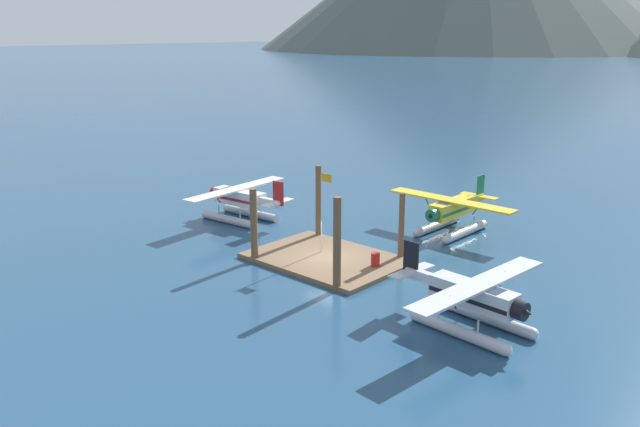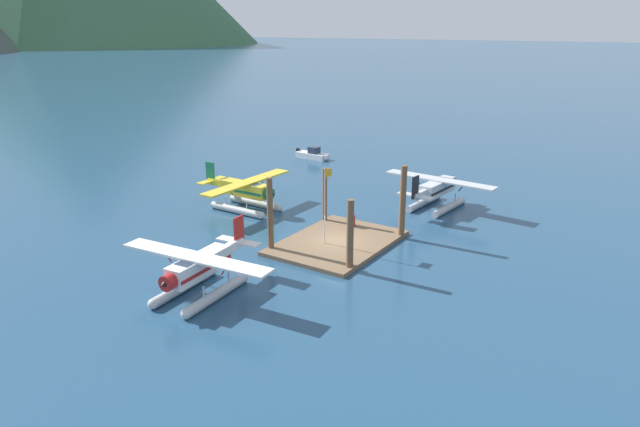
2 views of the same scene
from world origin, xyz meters
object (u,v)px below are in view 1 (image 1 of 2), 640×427
object	(u,v)px
flagpole	(323,202)
seaplane_white_port_fwd	(240,202)
seaplane_yellow_bow_right	(452,213)
fuel_drum	(375,259)
seaplane_silver_stbd_aft	(473,302)

from	to	relation	value
flagpole	seaplane_white_port_fwd	xyz separation A→B (m)	(-11.01, 2.06, -2.32)
seaplane_yellow_bow_right	fuel_drum	bearing A→B (deg)	-85.93
seaplane_yellow_bow_right	seaplane_silver_stbd_aft	size ratio (longest dim) A/B	0.99
seaplane_silver_stbd_aft	seaplane_white_port_fwd	size ratio (longest dim) A/B	1.00
seaplane_white_port_fwd	flagpole	bearing A→B (deg)	-10.58
flagpole	seaplane_white_port_fwd	world-z (taller)	flagpole
fuel_drum	seaplane_silver_stbd_aft	size ratio (longest dim) A/B	0.08
seaplane_silver_stbd_aft	seaplane_white_port_fwd	world-z (taller)	same
fuel_drum	seaplane_white_port_fwd	xyz separation A→B (m)	(-15.35, 1.77, 0.84)
seaplane_silver_stbd_aft	seaplane_white_port_fwd	distance (m)	25.04
fuel_drum	seaplane_white_port_fwd	distance (m)	15.48
seaplane_yellow_bow_right	flagpole	bearing A→B (deg)	-108.38
fuel_drum	flagpole	bearing A→B (deg)	-176.22
seaplane_white_port_fwd	seaplane_yellow_bow_right	bearing A→B (deg)	30.90
seaplane_silver_stbd_aft	seaplane_white_port_fwd	xyz separation A→B (m)	(-24.46, 5.34, 0.00)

